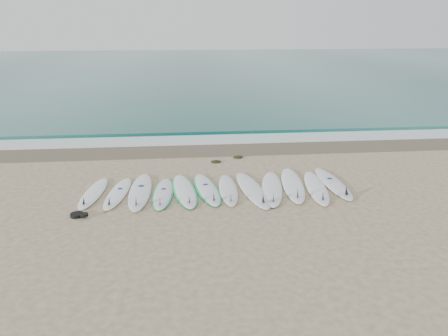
{
  "coord_description": "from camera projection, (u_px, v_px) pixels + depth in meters",
  "views": [
    {
      "loc": [
        -0.95,
        -11.55,
        4.64
      ],
      "look_at": [
        0.27,
        0.81,
        0.4
      ],
      "focal_mm": 35.0,
      "sensor_mm": 36.0,
      "label": 1
    }
  ],
  "objects": [
    {
      "name": "surfboard_1",
      "position": [
        117.0,
        194.0,
        12.11
      ],
      "size": [
        0.78,
        2.45,
        0.31
      ],
      "rotation": [
        0.0,
        0.0,
        -0.12
      ],
      "color": "white",
      "rests_on": "ground"
    },
    {
      "name": "surfboard_4",
      "position": [
        185.0,
        191.0,
        12.32
      ],
      "size": [
        0.95,
        2.73,
        0.34
      ],
      "rotation": [
        0.0,
        0.0,
        0.12
      ],
      "color": "white",
      "rests_on": "ground"
    },
    {
      "name": "surfboard_6",
      "position": [
        228.0,
        190.0,
        12.36
      ],
      "size": [
        0.57,
        2.46,
        0.31
      ],
      "rotation": [
        0.0,
        0.0,
        -0.02
      ],
      "color": "white",
      "rests_on": "ground"
    },
    {
      "name": "wet_sand_band",
      "position": [
        208.0,
        150.0,
        16.32
      ],
      "size": [
        120.0,
        1.8,
        0.01
      ],
      "primitive_type": "cube",
      "color": "brown",
      "rests_on": "ground"
    },
    {
      "name": "surfboard_7",
      "position": [
        253.0,
        190.0,
        12.33
      ],
      "size": [
        0.92,
        2.95,
        0.37
      ],
      "rotation": [
        0.0,
        0.0,
        0.11
      ],
      "color": "white",
      "rests_on": "ground"
    },
    {
      "name": "surfboard_5",
      "position": [
        207.0,
        189.0,
        12.43
      ],
      "size": [
        0.96,
        2.65,
        0.33
      ],
      "rotation": [
        0.0,
        0.0,
        0.13
      ],
      "color": "white",
      "rests_on": "ground"
    },
    {
      "name": "leash_coil",
      "position": [
        78.0,
        215.0,
        10.8
      ],
      "size": [
        0.46,
        0.36,
        0.11
      ],
      "color": "black",
      "rests_on": "ground"
    },
    {
      "name": "surfboard_10",
      "position": [
        317.0,
        188.0,
        12.49
      ],
      "size": [
        0.9,
        2.77,
        0.35
      ],
      "rotation": [
        0.0,
        0.0,
        -0.13
      ],
      "color": "white",
      "rests_on": "ground"
    },
    {
      "name": "seaweed_near",
      "position": [
        216.0,
        161.0,
        14.91
      ],
      "size": [
        0.35,
        0.27,
        0.07
      ],
      "primitive_type": "ellipsoid",
      "color": "black",
      "rests_on": "ground"
    },
    {
      "name": "foam_band",
      "position": [
        206.0,
        140.0,
        17.64
      ],
      "size": [
        120.0,
        1.4,
        0.04
      ],
      "primitive_type": "cube",
      "color": "silver",
      "rests_on": "ground"
    },
    {
      "name": "surfboard_0",
      "position": [
        93.0,
        193.0,
        12.12
      ],
      "size": [
        0.73,
        2.42,
        0.3
      ],
      "rotation": [
        0.0,
        0.0,
        -0.1
      ],
      "color": "white",
      "rests_on": "ground"
    },
    {
      "name": "ground",
      "position": [
        217.0,
        191.0,
        12.46
      ],
      "size": [
        120.0,
        120.0,
        0.0
      ],
      "primitive_type": "plane",
      "color": "tan"
    },
    {
      "name": "surfboard_3",
      "position": [
        163.0,
        194.0,
        12.13
      ],
      "size": [
        0.7,
        2.4,
        0.3
      ],
      "rotation": [
        0.0,
        0.0,
        -0.05
      ],
      "color": "silver",
      "rests_on": "ground"
    },
    {
      "name": "surfboard_11",
      "position": [
        334.0,
        184.0,
        12.82
      ],
      "size": [
        0.65,
        2.77,
        0.35
      ],
      "rotation": [
        0.0,
        0.0,
        0.03
      ],
      "color": "white",
      "rests_on": "ground"
    },
    {
      "name": "surfboard_8",
      "position": [
        272.0,
        189.0,
        12.43
      ],
      "size": [
        1.05,
        2.84,
        0.36
      ],
      "rotation": [
        0.0,
        0.0,
        -0.17
      ],
      "color": "white",
      "rests_on": "ground"
    },
    {
      "name": "surfboard_2",
      "position": [
        140.0,
        192.0,
        12.21
      ],
      "size": [
        0.64,
        2.9,
        0.37
      ],
      "rotation": [
        0.0,
        0.0,
        -0.01
      ],
      "color": "white",
      "rests_on": "ground"
    },
    {
      "name": "seaweed_far",
      "position": [
        238.0,
        157.0,
        15.39
      ],
      "size": [
        0.35,
        0.28,
        0.07
      ],
      "primitive_type": "ellipsoid",
      "color": "black",
      "rests_on": "ground"
    },
    {
      "name": "wave_crest",
      "position": [
        204.0,
        130.0,
        19.04
      ],
      "size": [
        120.0,
        1.0,
        0.1
      ],
      "primitive_type": "cube",
      "color": "#1C6159",
      "rests_on": "ground"
    },
    {
      "name": "surfboard_9",
      "position": [
        293.0,
        185.0,
        12.7
      ],
      "size": [
        0.96,
        2.96,
        0.37
      ],
      "rotation": [
        0.0,
        0.0,
        -0.13
      ],
      "color": "white",
      "rests_on": "ground"
    },
    {
      "name": "ocean",
      "position": [
        190.0,
        69.0,
        43.06
      ],
      "size": [
        120.0,
        55.0,
        0.03
      ],
      "primitive_type": "cube",
      "color": "#1C6159",
      "rests_on": "ground"
    }
  ]
}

